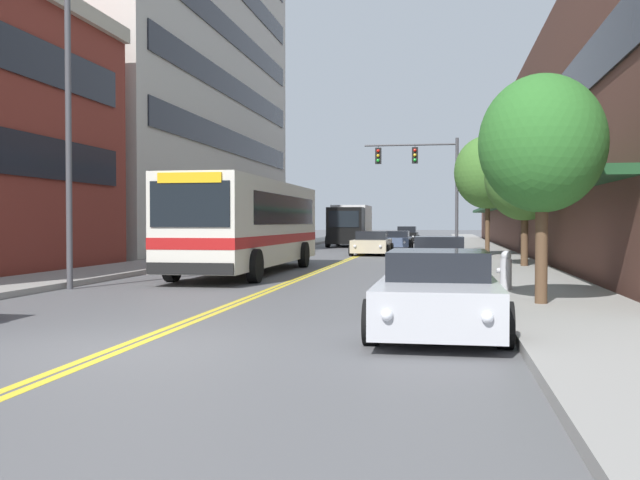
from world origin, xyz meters
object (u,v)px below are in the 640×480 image
at_px(car_beige_parked_left_near, 289,242).
at_px(street_tree_right_near, 542,144).
at_px(car_slate_blue_moving_second, 397,240).
at_px(street_lamp_left_near, 77,108).
at_px(box_truck, 350,225).
at_px(traffic_signal_mast, 425,172).
at_px(fire_hydrant, 506,270).
at_px(city_bus, 251,222).
at_px(street_tree_right_mid, 525,177).
at_px(car_silver_parked_right_foreground, 438,293).
at_px(car_champagne_moving_lead, 372,244).
at_px(street_tree_right_far, 488,172).
at_px(car_black_moving_third, 407,235).
at_px(car_dark_grey_parked_right_mid, 439,257).

bearing_deg(car_beige_parked_left_near, street_tree_right_near, -67.39).
bearing_deg(car_slate_blue_moving_second, street_lamp_left_near, -102.00).
relative_size(street_lamp_left_near, street_tree_right_near, 1.79).
height_order(box_truck, street_lamp_left_near, street_lamp_left_near).
height_order(traffic_signal_mast, fire_hydrant, traffic_signal_mast).
relative_size(car_slate_blue_moving_second, street_tree_right_near, 1.07).
height_order(city_bus, street_tree_right_mid, street_tree_right_mid).
distance_m(car_slate_blue_moving_second, traffic_signal_mast, 8.24).
xyz_separation_m(city_bus, street_lamp_left_near, (-2.81, -6.89, 2.99)).
xyz_separation_m(car_slate_blue_moving_second, traffic_signal_mast, (2.01, -6.88, 4.06)).
bearing_deg(street_tree_right_near, car_silver_parked_right_foreground, -124.43).
bearing_deg(fire_hydrant, city_bus, 140.48).
height_order(box_truck, street_tree_right_mid, street_tree_right_mid).
bearing_deg(street_tree_right_near, traffic_signal_mast, 96.41).
height_order(traffic_signal_mast, street_lamp_left_near, street_lamp_left_near).
distance_m(city_bus, car_champagne_moving_lead, 14.79).
height_order(traffic_signal_mast, street_tree_right_far, traffic_signal_mast).
bearing_deg(street_tree_right_near, car_champagne_moving_lead, 103.45).
relative_size(car_black_moving_third, street_tree_right_mid, 0.95).
relative_size(street_lamp_left_near, street_tree_right_mid, 1.66).
bearing_deg(street_lamp_left_near, street_tree_right_near, -13.66).
bearing_deg(fire_hydrant, street_tree_right_near, -81.47).
distance_m(car_slate_blue_moving_second, car_black_moving_third, 14.52).
distance_m(car_dark_grey_parked_right_mid, street_tree_right_far, 12.08).
bearing_deg(car_dark_grey_parked_right_mid, traffic_signal_mast, 93.06).
bearing_deg(car_silver_parked_right_foreground, street_tree_right_near, 55.57).
height_order(box_truck, traffic_signal_mast, traffic_signal_mast).
xyz_separation_m(city_bus, car_champagne_moving_lead, (2.86, 14.46, -1.19)).
xyz_separation_m(car_champagne_moving_lead, car_slate_blue_moving_second, (0.80, 9.07, -0.03)).
xyz_separation_m(car_champagne_moving_lead, street_lamp_left_near, (-5.66, -21.35, 4.18)).
distance_m(street_tree_right_mid, fire_hydrant, 10.21).
xyz_separation_m(car_black_moving_third, street_tree_right_near, (5.06, -47.72, 2.66)).
relative_size(car_black_moving_third, traffic_signal_mast, 0.71).
distance_m(city_bus, street_tree_right_near, 13.05).
height_order(car_silver_parked_right_foreground, car_black_moving_third, car_black_moving_third).
xyz_separation_m(street_tree_right_near, street_tree_right_mid, (1.04, 12.61, 0.12)).
height_order(car_slate_blue_moving_second, street_tree_right_near, street_tree_right_near).
bearing_deg(street_tree_right_far, street_tree_right_near, -90.51).
bearing_deg(city_bus, car_silver_parked_right_foreground, -62.23).
height_order(city_bus, street_tree_right_near, street_tree_right_near).
xyz_separation_m(car_dark_grey_parked_right_mid, street_tree_right_near, (2.05, -9.43, 2.71)).
distance_m(car_champagne_moving_lead, street_tree_right_mid, 13.68).
relative_size(car_dark_grey_parked_right_mid, fire_hydrant, 5.00).
xyz_separation_m(car_silver_parked_right_foreground, car_slate_blue_moving_second, (-2.97, 36.11, -0.05)).
bearing_deg(street_tree_right_far, car_silver_parked_right_foreground, -95.27).
distance_m(box_truck, street_lamp_left_near, 34.94).
bearing_deg(street_tree_right_mid, street_lamp_left_near, -141.75).
relative_size(car_dark_grey_parked_right_mid, street_tree_right_mid, 0.95).
height_order(car_silver_parked_right_foreground, traffic_signal_mast, traffic_signal_mast).
bearing_deg(car_silver_parked_right_foreground, street_lamp_left_near, 148.89).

